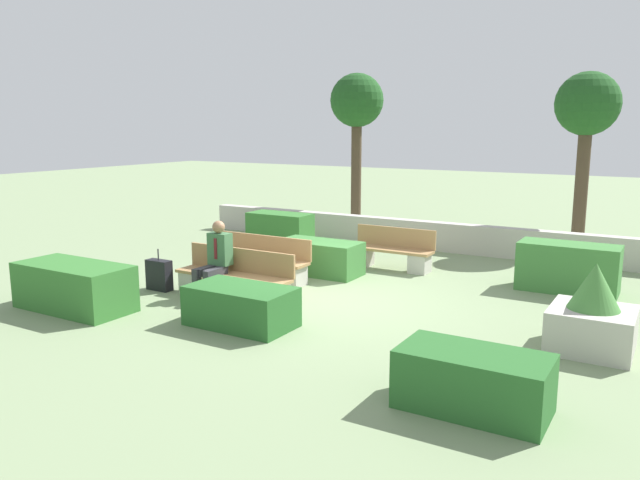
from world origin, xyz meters
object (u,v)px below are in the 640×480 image
object	(u,v)px
person_seated_man	(215,257)
tree_center_left	(587,111)
suitcase	(159,275)
bench_left_side	(391,254)
bench_right_side	(260,263)
tree_leftmost	(357,106)
planter_corner_left	(593,316)
bench_front	(234,279)

from	to	relation	value
person_seated_man	tree_center_left	bearing A→B (deg)	58.42
suitcase	tree_center_left	xyz separation A→B (m)	(5.76, 7.54, 2.91)
bench_left_side	bench_right_side	xyz separation A→B (m)	(-1.73, -2.11, 0.01)
person_seated_man	tree_leftmost	distance (m)	8.24
planter_corner_left	bench_front	bearing A→B (deg)	-176.00
planter_corner_left	tree_center_left	bearing A→B (deg)	99.80
tree_leftmost	bench_right_side	bearing A→B (deg)	-78.85
bench_left_side	suitcase	xyz separation A→B (m)	(-2.83, -3.60, -0.04)
bench_front	suitcase	bearing A→B (deg)	-170.15
bench_right_side	person_seated_man	xyz separation A→B (m)	(0.10, -1.37, 0.39)
suitcase	tree_leftmost	world-z (taller)	tree_leftmost
bench_front	tree_leftmost	size ratio (longest dim) A/B	0.51
bench_front	planter_corner_left	size ratio (longest dim) A/B	1.87
bench_right_side	suitcase	xyz separation A→B (m)	(-1.10, -1.48, -0.05)
tree_leftmost	tree_center_left	bearing A→B (deg)	-2.38
bench_front	suitcase	xyz separation A→B (m)	(-1.47, -0.25, -0.05)
bench_left_side	suitcase	world-z (taller)	bench_left_side
person_seated_man	bench_right_side	bearing A→B (deg)	94.04
suitcase	tree_center_left	world-z (taller)	tree_center_left
tree_leftmost	person_seated_man	bearing A→B (deg)	-80.11
tree_center_left	planter_corner_left	bearing A→B (deg)	-80.20
person_seated_man	tree_center_left	world-z (taller)	tree_center_left
bench_right_side	tree_center_left	distance (m)	8.17
bench_right_side	person_seated_man	world-z (taller)	person_seated_man
suitcase	planter_corner_left	bearing A→B (deg)	5.25
suitcase	person_seated_man	bearing A→B (deg)	5.37
bench_right_side	tree_leftmost	bearing A→B (deg)	107.79
person_seated_man	bench_front	bearing A→B (deg)	27.56
bench_left_side	bench_right_side	distance (m)	2.73
bench_front	bench_right_side	size ratio (longest dim) A/B	1.07
bench_right_side	suitcase	size ratio (longest dim) A/B	2.74
bench_left_side	planter_corner_left	xyz separation A→B (m)	(4.13, -2.96, 0.15)
suitcase	tree_leftmost	xyz separation A→B (m)	(-0.14, 7.79, 3.11)
bench_front	bench_left_side	distance (m)	3.61
bench_left_side	tree_center_left	bearing A→B (deg)	47.98
bench_right_side	tree_center_left	xyz separation A→B (m)	(4.67, 6.06, 2.86)
bench_right_side	tree_leftmost	xyz separation A→B (m)	(-1.24, 6.31, 3.06)
person_seated_man	tree_leftmost	bearing A→B (deg)	99.89
bench_left_side	tree_center_left	world-z (taller)	tree_center_left
tree_leftmost	tree_center_left	distance (m)	5.92
tree_center_left	bench_front	bearing A→B (deg)	-120.51
planter_corner_left	suitcase	bearing A→B (deg)	-174.75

